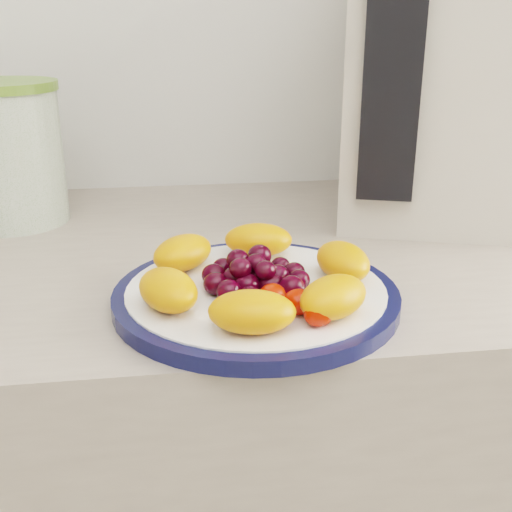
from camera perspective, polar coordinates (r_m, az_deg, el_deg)
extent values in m
cylinder|color=#0D1239|center=(0.63, 0.00, -3.62)|extent=(0.28, 0.28, 0.01)
cylinder|color=white|center=(0.63, 0.00, -3.53)|extent=(0.25, 0.25, 0.02)
cylinder|color=#2A570F|center=(0.92, -21.28, 8.10)|extent=(0.18, 0.18, 0.18)
cube|color=beige|center=(0.94, 15.26, 15.58)|extent=(0.31, 0.36, 0.39)
cube|color=black|center=(0.78, 12.01, 15.32)|extent=(0.07, 0.04, 0.29)
ellipsoid|color=orange|center=(0.65, 7.73, -0.44)|extent=(0.06, 0.08, 0.04)
ellipsoid|color=orange|center=(0.70, 0.22, 1.46)|extent=(0.08, 0.06, 0.04)
ellipsoid|color=orange|center=(0.67, -6.53, 0.30)|extent=(0.09, 0.09, 0.04)
ellipsoid|color=orange|center=(0.58, -7.82, -2.99)|extent=(0.07, 0.09, 0.04)
ellipsoid|color=orange|center=(0.54, -0.36, -4.98)|extent=(0.08, 0.06, 0.04)
ellipsoid|color=orange|center=(0.57, 6.89, -3.62)|extent=(0.09, 0.08, 0.04)
ellipsoid|color=black|center=(0.62, 0.00, -1.97)|extent=(0.02, 0.02, 0.02)
ellipsoid|color=black|center=(0.63, 1.93, -1.77)|extent=(0.02, 0.02, 0.02)
ellipsoid|color=black|center=(0.64, 0.71, -1.25)|extent=(0.02, 0.02, 0.02)
ellipsoid|color=black|center=(0.64, -1.18, -1.39)|extent=(0.02, 0.02, 0.02)
ellipsoid|color=black|center=(0.62, -1.95, -1.99)|extent=(0.02, 0.02, 0.02)
ellipsoid|color=black|center=(0.60, -0.76, -2.59)|extent=(0.02, 0.02, 0.02)
ellipsoid|color=black|center=(0.61, 1.24, -2.54)|extent=(0.02, 0.02, 0.02)
ellipsoid|color=black|center=(0.64, 3.43, -1.42)|extent=(0.02, 0.02, 0.02)
ellipsoid|color=black|center=(0.65, 2.18, -0.91)|extent=(0.02, 0.02, 0.02)
ellipsoid|color=black|center=(0.66, 0.43, -0.63)|extent=(0.02, 0.02, 0.02)
ellipsoid|color=black|center=(0.66, -1.42, -0.66)|extent=(0.02, 0.02, 0.02)
ellipsoid|color=black|center=(0.65, -2.94, -1.09)|extent=(0.02, 0.02, 0.02)
ellipsoid|color=black|center=(0.63, -3.76, -1.70)|extent=(0.02, 0.02, 0.02)
ellipsoid|color=black|center=(0.61, -3.60, -2.47)|extent=(0.02, 0.02, 0.02)
ellipsoid|color=black|center=(0.59, -2.42, -3.13)|extent=(0.02, 0.02, 0.02)
ellipsoid|color=black|center=(0.58, -0.49, -3.57)|extent=(0.02, 0.02, 0.02)
ellipsoid|color=black|center=(0.59, 1.59, -3.47)|extent=(0.02, 0.02, 0.02)
ellipsoid|color=black|center=(0.60, 3.17, -2.79)|extent=(0.02, 0.02, 0.02)
ellipsoid|color=black|center=(0.62, 3.82, -2.14)|extent=(0.02, 0.02, 0.02)
ellipsoid|color=black|center=(0.62, 0.00, -0.65)|extent=(0.02, 0.02, 0.02)
ellipsoid|color=black|center=(0.63, 0.31, 0.04)|extent=(0.02, 0.02, 0.02)
ellipsoid|color=black|center=(0.63, -1.63, -0.32)|extent=(0.02, 0.02, 0.02)
ellipsoid|color=black|center=(0.60, -1.38, -1.12)|extent=(0.02, 0.02, 0.02)
ellipsoid|color=black|center=(0.60, 0.85, -1.29)|extent=(0.02, 0.02, 0.02)
ellipsoid|color=red|center=(0.57, 3.82, -4.10)|extent=(0.03, 0.03, 0.02)
ellipsoid|color=red|center=(0.58, 6.40, -3.65)|extent=(0.03, 0.03, 0.02)
ellipsoid|color=red|center=(0.55, 5.64, -5.03)|extent=(0.04, 0.04, 0.02)
ellipsoid|color=red|center=(0.58, 1.43, -3.61)|extent=(0.04, 0.04, 0.02)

